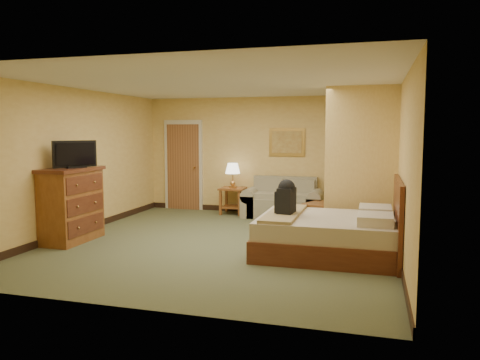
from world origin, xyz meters
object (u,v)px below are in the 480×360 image
(loveseat, at_px, (283,204))
(bed, at_px, (334,234))
(coffee_table, at_px, (326,210))
(dresser, at_px, (72,204))

(loveseat, bearing_deg, bed, -65.28)
(coffee_table, bearing_deg, dresser, -148.61)
(loveseat, xyz_separation_m, dresser, (-2.98, -3.16, 0.35))
(dresser, bearing_deg, loveseat, 46.65)
(coffee_table, bearing_deg, loveseat, 142.90)
(loveseat, height_order, coffee_table, loveseat)
(dresser, relative_size, bed, 0.59)
(loveseat, distance_m, dresser, 4.36)
(loveseat, xyz_separation_m, bed, (1.31, -2.84, 0.04))
(dresser, height_order, bed, dresser)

